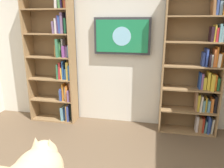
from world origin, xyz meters
The scene contains 4 objects.
wall_back centered at (0.00, -2.23, 1.35)m, with size 4.52×0.06×2.70m, color silver.
bookshelf_left centered at (-1.17, -2.06, 0.99)m, with size 0.82×0.28×2.03m.
bookshelf_right centered at (0.99, -2.06, 1.06)m, with size 0.76×0.28×2.16m.
wall_mounted_tv centered at (-0.05, -2.15, 1.41)m, with size 0.85×0.07×0.55m.
Camera 1 is at (-0.57, 1.15, 1.62)m, focal length 34.90 mm.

